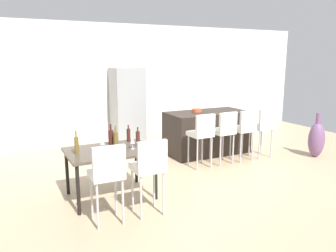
# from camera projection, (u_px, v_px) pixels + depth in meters

# --- Properties ---
(ground_plane) EXTENTS (10.00, 10.00, 0.00)m
(ground_plane) POSITION_uv_depth(u_px,v_px,m) (201.00, 168.00, 6.39)
(ground_plane) COLOR tan
(back_wall) EXTENTS (10.00, 0.12, 2.90)m
(back_wall) POSITION_uv_depth(u_px,v_px,m) (142.00, 82.00, 8.65)
(back_wall) COLOR silver
(back_wall) RESTS_ON ground_plane
(kitchen_island) EXTENTS (1.78, 0.88, 0.92)m
(kitchen_island) POSITION_uv_depth(u_px,v_px,m) (207.00, 132.00, 7.33)
(kitchen_island) COLOR black
(kitchen_island) RESTS_ON ground_plane
(bar_chair_left) EXTENTS (0.41, 0.41, 1.05)m
(bar_chair_left) POSITION_uv_depth(u_px,v_px,m) (202.00, 132.00, 6.27)
(bar_chair_left) COLOR white
(bar_chair_left) RESTS_ON ground_plane
(bar_chair_middle) EXTENTS (0.42, 0.42, 1.05)m
(bar_chair_middle) POSITION_uv_depth(u_px,v_px,m) (224.00, 130.00, 6.49)
(bar_chair_middle) COLOR white
(bar_chair_middle) RESTS_ON ground_plane
(bar_chair_right) EXTENTS (0.41, 0.41, 1.05)m
(bar_chair_right) POSITION_uv_depth(u_px,v_px,m) (244.00, 127.00, 6.72)
(bar_chair_right) COLOR white
(bar_chair_right) RESTS_ON ground_plane
(bar_chair_far) EXTENTS (0.41, 0.41, 1.05)m
(bar_chair_far) POSITION_uv_depth(u_px,v_px,m) (263.00, 125.00, 6.94)
(bar_chair_far) COLOR white
(bar_chair_far) RESTS_ON ground_plane
(dining_table) EXTENTS (1.26, 0.91, 0.74)m
(dining_table) POSITION_uv_depth(u_px,v_px,m) (110.00, 154.00, 4.94)
(dining_table) COLOR #4C4238
(dining_table) RESTS_ON ground_plane
(dining_chair_near) EXTENTS (0.41, 0.41, 1.05)m
(dining_chair_near) POSITION_uv_depth(u_px,v_px,m) (107.00, 172.00, 4.09)
(dining_chair_near) COLOR white
(dining_chair_near) RESTS_ON ground_plane
(dining_chair_far) EXTENTS (0.41, 0.41, 1.05)m
(dining_chair_far) POSITION_uv_depth(u_px,v_px,m) (149.00, 165.00, 4.34)
(dining_chair_far) COLOR white
(dining_chair_far) RESTS_ON ground_plane
(wine_bottle_near) EXTENTS (0.06, 0.06, 0.27)m
(wine_bottle_near) POSITION_uv_depth(u_px,v_px,m) (129.00, 135.00, 5.38)
(wine_bottle_near) COLOR #471E19
(wine_bottle_near) RESTS_ON dining_table
(wine_bottle_right) EXTENTS (0.06, 0.06, 0.30)m
(wine_bottle_right) POSITION_uv_depth(u_px,v_px,m) (138.00, 139.00, 5.06)
(wine_bottle_right) COLOR #471E19
(wine_bottle_right) RESTS_ON dining_table
(wine_bottle_middle) EXTENTS (0.07, 0.07, 0.32)m
(wine_bottle_middle) POSITION_uv_depth(u_px,v_px,m) (116.00, 139.00, 5.07)
(wine_bottle_middle) COLOR brown
(wine_bottle_middle) RESTS_ON dining_table
(wine_bottle_corner) EXTENTS (0.06, 0.06, 0.34)m
(wine_bottle_corner) POSITION_uv_depth(u_px,v_px,m) (77.00, 145.00, 4.67)
(wine_bottle_corner) COLOR brown
(wine_bottle_corner) RESTS_ON dining_table
(wine_bottle_far) EXTENTS (0.08, 0.08, 0.33)m
(wine_bottle_far) POSITION_uv_depth(u_px,v_px,m) (111.00, 137.00, 5.14)
(wine_bottle_far) COLOR #471E19
(wine_bottle_far) RESTS_ON dining_table
(wine_glass_left) EXTENTS (0.07, 0.07, 0.17)m
(wine_glass_left) POSITION_uv_depth(u_px,v_px,m) (102.00, 142.00, 4.87)
(wine_glass_left) COLOR silver
(wine_glass_left) RESTS_ON dining_table
(wine_glass_end) EXTENTS (0.07, 0.07, 0.17)m
(wine_glass_end) POSITION_uv_depth(u_px,v_px,m) (132.00, 141.00, 4.94)
(wine_glass_end) COLOR silver
(wine_glass_end) RESTS_ON dining_table
(refrigerator) EXTENTS (0.72, 0.68, 1.84)m
(refrigerator) POSITION_uv_depth(u_px,v_px,m) (128.00, 106.00, 8.12)
(refrigerator) COLOR #939699
(refrigerator) RESTS_ON ground_plane
(fruit_bowl) EXTENTS (0.21, 0.21, 0.07)m
(fruit_bowl) POSITION_uv_depth(u_px,v_px,m) (197.00, 110.00, 7.22)
(fruit_bowl) COLOR #C6512D
(fruit_bowl) RESTS_ON kitchen_island
(floor_vase) EXTENTS (0.33, 0.33, 0.95)m
(floor_vase) POSITION_uv_depth(u_px,v_px,m) (316.00, 139.00, 7.03)
(floor_vase) COLOR #704C75
(floor_vase) RESTS_ON ground_plane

